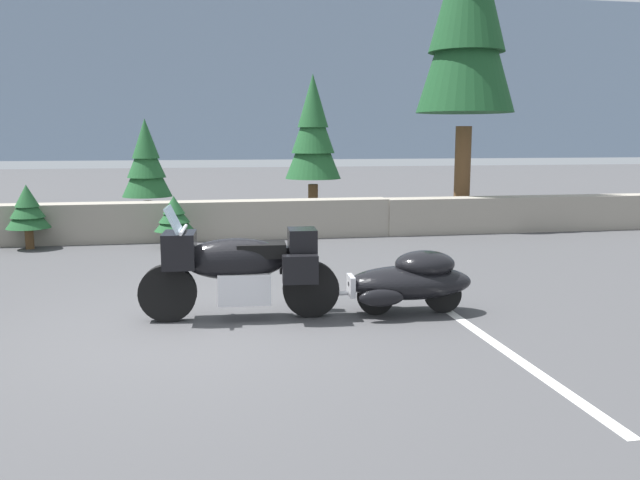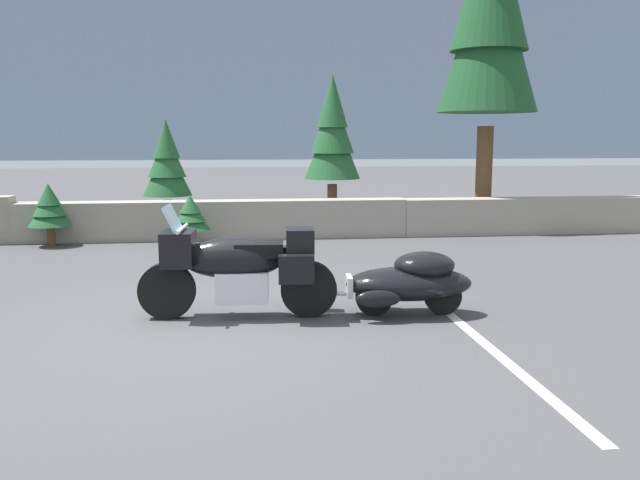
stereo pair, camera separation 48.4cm
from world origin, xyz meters
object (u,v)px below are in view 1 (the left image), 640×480
at_px(pine_tree_secondary, 313,132).
at_px(pine_tree_far_right, 146,162).
at_px(car_shaped_trailer, 411,280).
at_px(touring_motorcycle, 239,266).
at_px(pine_tree_tall, 468,2).

height_order(pine_tree_secondary, pine_tree_far_right, pine_tree_secondary).
distance_m(car_shaped_trailer, pine_tree_secondary, 7.89).
bearing_deg(pine_tree_far_right, pine_tree_secondary, 3.79).
relative_size(touring_motorcycle, pine_tree_tall, 0.28).
bearing_deg(touring_motorcycle, car_shaped_trailer, -3.76).
bearing_deg(touring_motorcycle, pine_tree_tall, 51.30).
distance_m(pine_tree_tall, pine_tree_far_right, 8.02).
bearing_deg(touring_motorcycle, pine_tree_far_right, 101.94).
xyz_separation_m(pine_tree_tall, pine_tree_secondary, (-3.47, 0.49, -2.90)).
bearing_deg(pine_tree_far_right, car_shaped_trailer, -64.36).
xyz_separation_m(touring_motorcycle, car_shaped_trailer, (2.03, -0.13, -0.21)).
xyz_separation_m(touring_motorcycle, pine_tree_far_right, (-1.54, 7.30, 0.94)).
bearing_deg(pine_tree_secondary, pine_tree_far_right, -176.21).
bearing_deg(pine_tree_far_right, pine_tree_tall, -1.96).
distance_m(touring_motorcycle, pine_tree_tall, 10.09).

